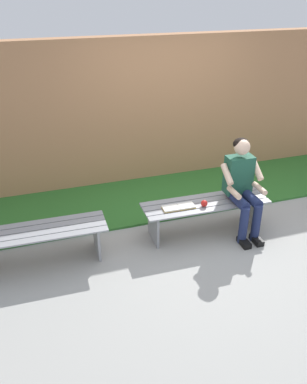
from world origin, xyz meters
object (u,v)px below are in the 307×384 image
(bench_near, at_px, (205,209))
(apple, at_px, (204,203))
(book_open, at_px, (179,207))
(person_seated, at_px, (242,184))
(bench_far, at_px, (34,239))

(bench_near, bearing_deg, apple, 54.68)
(bench_near, relative_size, apple, 19.54)
(bench_near, bearing_deg, book_open, 3.82)
(person_seated, relative_size, apple, 14.83)
(bench_far, relative_size, apple, 19.90)
(apple, bearing_deg, bench_near, -125.32)
(bench_far, xyz_separation_m, person_seated, (-2.59, 0.10, 0.35))
(person_seated, height_order, apple, person_seated)
(bench_far, distance_m, person_seated, 2.62)
(bench_far, height_order, apple, apple)
(bench_near, relative_size, bench_far, 0.98)
(apple, height_order, book_open, apple)
(bench_far, xyz_separation_m, apple, (-2.08, 0.09, 0.15))
(bench_near, bearing_deg, person_seated, 167.37)
(bench_far, bearing_deg, apple, 177.62)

